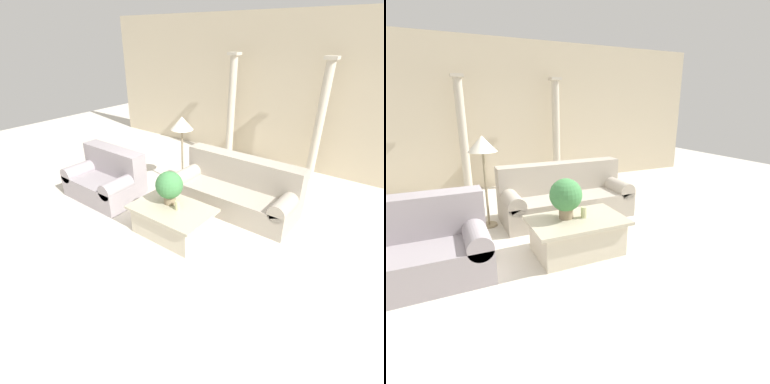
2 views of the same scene
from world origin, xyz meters
TOP-DOWN VIEW (x-y plane):
  - ground_plane at (0.00, 0.00)m, footprint 16.00×16.00m
  - wall_back at (0.00, 3.25)m, footprint 10.00×0.06m
  - sofa_long at (0.39, 0.79)m, footprint 2.16×0.88m
  - loveseat at (-1.75, -0.30)m, footprint 1.39×0.88m
  - coffee_table at (0.03, -0.49)m, footprint 1.21×0.81m
  - potted_plant at (-0.09, -0.40)m, footprint 0.42×0.42m
  - pillar_candle at (0.13, -0.48)m, footprint 0.08×0.08m
  - floor_lamp at (-0.88, 0.88)m, footprint 0.43×0.43m
  - column_left at (-0.98, 2.84)m, footprint 0.24×0.24m
  - column_right at (1.03, 2.84)m, footprint 0.24×0.24m

SIDE VIEW (x-z plane):
  - ground_plane at x=0.00m, z-range 0.00..0.00m
  - coffee_table at x=0.03m, z-range 0.01..0.46m
  - sofa_long at x=0.39m, z-range -0.10..0.79m
  - loveseat at x=-1.75m, z-range -0.10..0.80m
  - pillar_candle at x=0.13m, z-range 0.46..0.60m
  - potted_plant at x=-0.09m, z-range 0.49..1.01m
  - floor_lamp at x=-0.88m, z-range 0.51..1.93m
  - column_left at x=-0.98m, z-range 0.03..2.43m
  - column_right at x=1.03m, z-range 0.03..2.43m
  - wall_back at x=0.00m, z-range 0.00..3.20m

